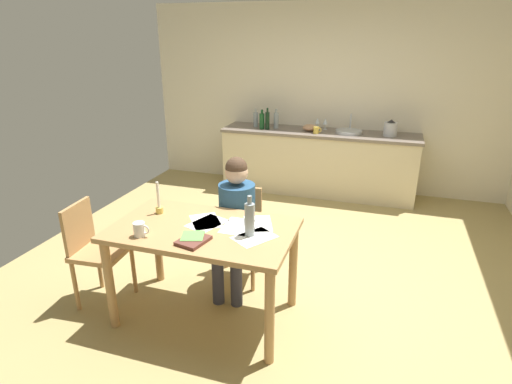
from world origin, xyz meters
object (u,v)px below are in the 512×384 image
book_magazine (193,241)px  bottle_oil (256,119)px  candlestick (159,205)px  stovetop_kettle (391,129)px  book_cookery (193,237)px  chair_side_empty (95,248)px  bottle_sauce (276,120)px  wine_bottle_on_table (250,219)px  wine_glass_by_kettle (318,121)px  coffee_mug (140,229)px  mixing_bowl (310,128)px  wine_glass_near_sink (325,122)px  person_seated (235,216)px  bottle_vinegar (262,121)px  bottle_wine_red (267,120)px  teacup_on_counter (316,130)px  sink_unit (349,131)px  chair_at_table (240,230)px  dining_table (203,241)px

book_magazine → bottle_oil: bearing=113.1°
candlestick → stovetop_kettle: (1.74, 2.98, 0.13)m
book_cookery → candlestick: bearing=126.2°
chair_side_empty → bottle_sauce: 3.33m
wine_bottle_on_table → wine_glass_by_kettle: size_ratio=2.00×
book_cookery → wine_glass_by_kettle: wine_glass_by_kettle is taller
coffee_mug → mixing_bowl: bearing=80.1°
candlestick → wine_glass_near_sink: 3.25m
chair_side_empty → bottle_oil: 3.30m
mixing_bowl → wine_glass_near_sink: wine_glass_near_sink is taller
person_seated → bottle_vinegar: size_ratio=4.38×
book_magazine → bottle_wine_red: bottle_wine_red is taller
teacup_on_counter → bottle_vinegar: bearing=175.7°
sink_unit → wine_glass_near_sink: sink_unit is taller
book_magazine → bottle_vinegar: (-0.50, 3.27, 0.21)m
bottle_oil → bottle_sauce: size_ratio=0.94×
person_seated → chair_side_empty: 1.20m
bottle_sauce → wine_glass_by_kettle: bearing=13.7°
bottle_vinegar → wine_glass_near_sink: bearing=15.5°
person_seated → coffee_mug: bearing=-119.9°
wine_bottle_on_table → sink_unit: bearing=83.2°
book_cookery → wine_bottle_on_table: wine_bottle_on_table is taller
chair_side_empty → wine_glass_by_kettle: wine_glass_by_kettle is taller
chair_at_table → person_seated: size_ratio=0.71×
wine_bottle_on_table → teacup_on_counter: 2.99m
chair_at_table → book_cookery: size_ratio=5.20×
book_cookery → person_seated: bearing=67.4°
coffee_mug → sink_unit: size_ratio=0.35×
bottle_sauce → wine_glass_by_kettle: bottle_sauce is taller
candlestick → book_cookery: candlestick is taller
mixing_bowl → stovetop_kettle: (1.08, 0.01, 0.05)m
mixing_bowl → teacup_on_counter: 0.18m
dining_table → wine_glass_near_sink: 3.32m
candlestick → wine_bottle_on_table: wine_bottle_on_table is taller
sink_unit → bottle_vinegar: size_ratio=1.32×
person_seated → sink_unit: bearing=75.4°
bottle_oil → bottle_vinegar: bottle_vinegar is taller
stovetop_kettle → sink_unit: bearing=179.6°
book_cookery → wine_glass_near_sink: wine_glass_near_sink is taller
book_magazine → sink_unit: (0.72, 3.37, 0.12)m
person_seated → dining_table: bearing=-98.2°
chair_side_empty → mixing_bowl: bearing=69.9°
candlestick → bottle_oil: (-0.14, 3.01, 0.14)m
book_magazine → bottle_wine_red: size_ratio=0.72×
bottle_oil → stovetop_kettle: (1.88, -0.02, -0.01)m
mixing_bowl → candlestick: bearing=-102.7°
bottle_oil → candlestick: bearing=-87.3°
book_cookery → wine_glass_by_kettle: 3.49m
wine_bottle_on_table → wine_glass_by_kettle: bearing=91.5°
person_seated → book_cookery: person_seated is taller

